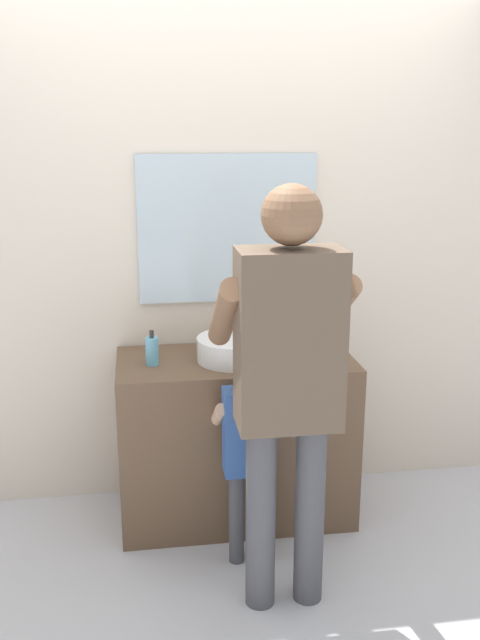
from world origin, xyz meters
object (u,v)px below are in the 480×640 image
(toothbrush_cup, at_px, (320,343))
(child_toddler, at_px, (249,443))
(adult_parent, at_px, (288,365))
(soap_bottle, at_px, (152,351))

(toothbrush_cup, distance_m, child_toddler, 0.66)
(toothbrush_cup, relative_size, adult_parent, 0.12)
(child_toddler, bearing_deg, toothbrush_cup, 45.12)
(toothbrush_cup, bearing_deg, child_toddler, -134.88)
(soap_bottle, xyz_separation_m, child_toddler, (0.39, -0.37, -0.31))
(child_toddler, bearing_deg, soap_bottle, 136.57)
(soap_bottle, relative_size, child_toddler, 0.17)
(toothbrush_cup, bearing_deg, adult_parent, -114.11)
(toothbrush_cup, bearing_deg, soap_bottle, -176.71)
(soap_bottle, height_order, child_toddler, soap_bottle)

